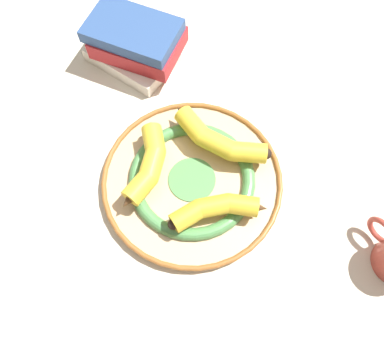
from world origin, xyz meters
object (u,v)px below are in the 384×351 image
at_px(banana_b, 216,209).
at_px(book_stack, 134,43).
at_px(decorative_bowl, 192,180).
at_px(banana_a, 217,139).
at_px(banana_c, 148,166).

xyz_separation_m(banana_b, book_stack, (-0.24, -0.33, -0.00)).
relative_size(decorative_bowl, banana_a, 1.63).
height_order(banana_b, banana_c, banana_c).
xyz_separation_m(decorative_bowl, banana_b, (0.04, 0.07, 0.04)).
relative_size(decorative_bowl, banana_c, 1.98).
height_order(banana_b, book_stack, book_stack).
bearing_deg(decorative_bowl, banana_a, 175.46).
bearing_deg(book_stack, banana_c, 128.54).
bearing_deg(banana_a, book_stack, 155.67).
distance_m(decorative_bowl, banana_c, 0.09).
distance_m(banana_a, banana_c, 0.14).
bearing_deg(banana_a, banana_c, -127.16).
relative_size(banana_c, book_stack, 0.84).
height_order(decorative_bowl, banana_a, banana_a).
xyz_separation_m(decorative_bowl, banana_c, (0.03, -0.08, 0.04)).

